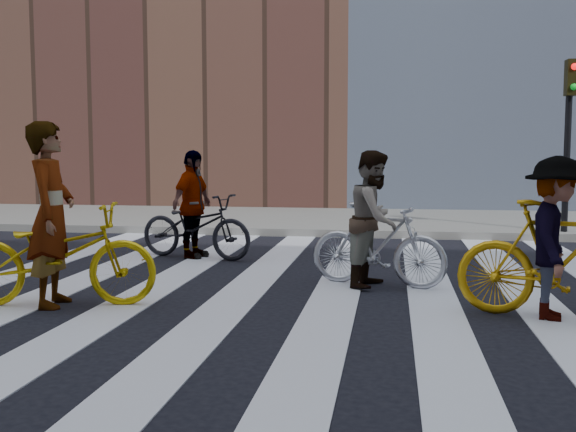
% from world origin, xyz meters
% --- Properties ---
extents(ground, '(100.00, 100.00, 0.00)m').
position_xyz_m(ground, '(0.00, 0.00, 0.00)').
color(ground, black).
rests_on(ground, ground).
extents(sidewalk_far, '(100.00, 5.00, 0.15)m').
position_xyz_m(sidewalk_far, '(0.00, 7.50, 0.07)').
color(sidewalk_far, gray).
rests_on(sidewalk_far, ground).
extents(zebra_crosswalk, '(8.25, 10.00, 0.01)m').
position_xyz_m(zebra_crosswalk, '(0.00, 0.00, 0.01)').
color(zebra_crosswalk, silver).
rests_on(zebra_crosswalk, ground).
extents(traffic_signal, '(0.22, 0.42, 3.33)m').
position_xyz_m(traffic_signal, '(4.40, 5.32, 2.28)').
color(traffic_signal, black).
rests_on(traffic_signal, ground).
extents(bike_yellow_left, '(2.21, 1.13, 1.11)m').
position_xyz_m(bike_yellow_left, '(-2.36, -1.20, 0.55)').
color(bike_yellow_left, gold).
rests_on(bike_yellow_left, ground).
extents(bike_silver_mid, '(1.78, 0.94, 1.03)m').
position_xyz_m(bike_silver_mid, '(1.02, 0.39, 0.52)').
color(bike_silver_mid, silver).
rests_on(bike_silver_mid, ground).
extents(bike_yellow_right, '(2.04, 0.98, 1.18)m').
position_xyz_m(bike_yellow_right, '(2.82, -1.00, 0.59)').
color(bike_yellow_right, '#D2950B').
rests_on(bike_yellow_right, ground).
extents(bike_dark_rear, '(2.02, 1.14, 1.00)m').
position_xyz_m(bike_dark_rear, '(-1.82, 2.16, 0.50)').
color(bike_dark_rear, black).
rests_on(bike_dark_rear, ground).
extents(rider_left, '(0.60, 0.80, 1.97)m').
position_xyz_m(rider_left, '(-2.41, -1.20, 0.99)').
color(rider_left, slate).
rests_on(rider_left, ground).
extents(rider_mid, '(0.83, 0.95, 1.67)m').
position_xyz_m(rider_mid, '(0.97, 0.39, 0.83)').
color(rider_mid, slate).
rests_on(rider_mid, ground).
extents(rider_right, '(0.82, 1.15, 1.62)m').
position_xyz_m(rider_right, '(2.77, -1.00, 0.81)').
color(rider_right, slate).
rests_on(rider_right, ground).
extents(rider_rear, '(0.65, 1.06, 1.68)m').
position_xyz_m(rider_rear, '(-1.87, 2.16, 0.84)').
color(rider_rear, slate).
rests_on(rider_rear, ground).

